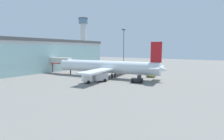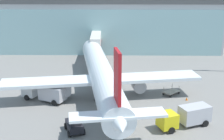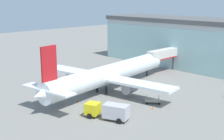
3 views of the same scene
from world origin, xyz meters
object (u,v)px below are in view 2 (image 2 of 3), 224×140
safety_cone_wingtip (187,99)px  baggage_cart (171,92)px  jet_bridge (96,40)px  catering_truck (45,92)px  airplane (101,75)px  fuel_truck (186,116)px  pushback_tug (75,125)px  safety_cone_nose (109,118)px

safety_cone_wingtip → baggage_cart: bearing=128.7°
jet_bridge → catering_truck: (-7.27, -24.34, -3.28)m
airplane → catering_truck: bearing=96.0°
jet_bridge → airplane: (1.60, -22.21, -1.20)m
fuel_truck → safety_cone_wingtip: (2.35, 8.78, -1.19)m
jet_bridge → fuel_truck: 35.88m
catering_truck → pushback_tug: 11.84m
baggage_cart → pushback_tug: 19.58m
airplane → pushback_tug: size_ratio=11.06×
fuel_truck → catering_truck: bearing=-44.8°
baggage_cart → pushback_tug: (-14.89, -12.71, 0.47)m
pushback_tug → jet_bridge: bearing=-20.6°
pushback_tug → safety_cone_nose: (4.43, 3.43, -0.70)m
catering_truck → baggage_cart: (20.53, 2.31, -0.97)m
jet_bridge → baggage_cart: bearing=-148.9°
jet_bridge → pushback_tug: jet_bridge is taller
baggage_cart → safety_cone_nose: size_ratio=5.75×
jet_bridge → pushback_tug: 34.98m
catering_truck → safety_cone_wingtip: 22.57m
airplane → safety_cone_wingtip: size_ratio=72.38×
airplane → safety_cone_wingtip: (13.66, -2.32, -3.27)m
pushback_tug → safety_cone_nose: size_ratio=6.54×
safety_cone_nose → baggage_cart: bearing=41.6°
baggage_cart → catering_truck: bearing=145.5°
airplane → safety_cone_nose: size_ratio=72.38×
pushback_tug → airplane: bearing=-32.4°
catering_truck → pushback_tug: size_ratio=2.10×
baggage_cart → safety_cone_wingtip: size_ratio=5.75×
baggage_cart → airplane: bearing=139.9°
airplane → baggage_cart: (11.66, 0.18, -3.04)m
airplane → catering_truck: 9.35m
catering_truck → pushback_tug: (5.65, -10.40, -0.49)m
fuel_truck → safety_cone_nose: bearing=-32.0°
airplane → jet_bridge: bearing=-3.4°
safety_cone_nose → pushback_tug: bearing=-142.2°
catering_truck → safety_cone_nose: 12.31m
jet_bridge → safety_cone_wingtip: bearing=-148.1°
airplane → fuel_truck: 15.99m
fuel_truck → safety_cone_wingtip: 9.17m
airplane → safety_cone_wingtip: airplane is taller
airplane → fuel_truck: (11.32, -11.10, -2.07)m
baggage_cart → safety_cone_wingtip: bearing=-92.2°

